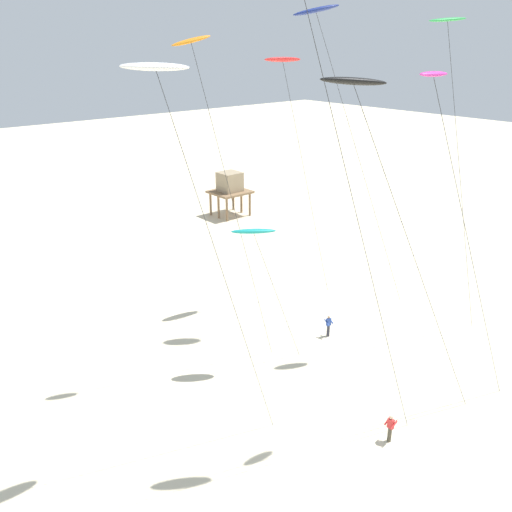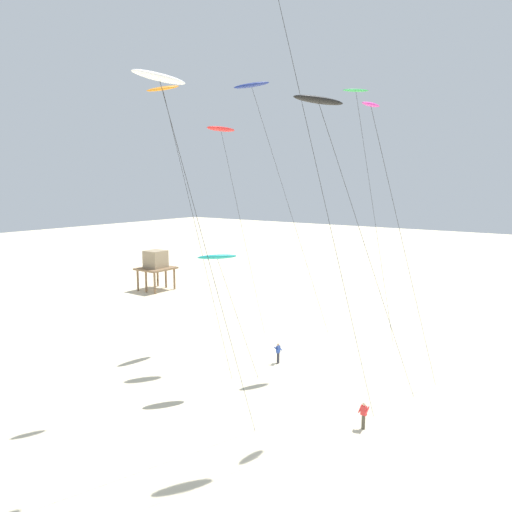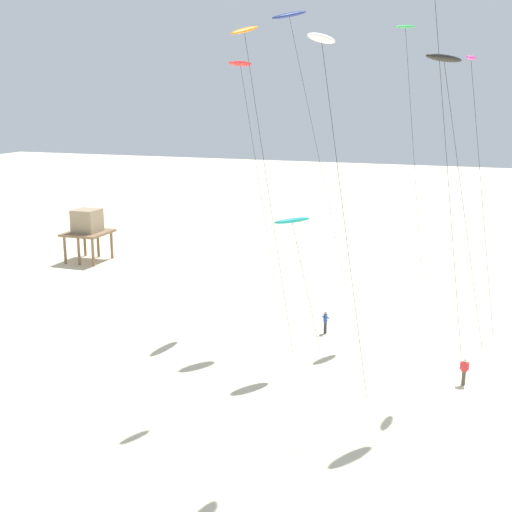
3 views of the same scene
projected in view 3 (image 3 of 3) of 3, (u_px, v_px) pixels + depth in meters
The scene contains 12 objects.
ground_plane at pixel (436, 409), 36.65m from camera, with size 260.00×260.00×0.00m, color beige.
kite_white at pixel (322, 42), 29.21m from camera, with size 6.61×2.44×19.56m.
kite_red at pixel (241, 66), 47.47m from camera, with size 5.92×2.31×19.29m.
kite_magenta at pixel (472, 67), 37.50m from camera, with size 8.07×3.08×19.06m.
kite_green at pixel (406, 33), 45.99m from camera, with size 6.49×2.82×21.63m.
kite_black at pixel (445, 62), 33.98m from camera, with size 9.92×4.28×19.02m.
kite_orange at pixel (246, 39), 36.10m from camera, with size 5.67×2.38×20.69m.
kite_teal at pixel (292, 221), 40.23m from camera, with size 4.54×2.35×9.74m.
kite_navy at pixel (290, 18), 44.88m from camera, with size 9.79×4.34×22.58m.
kite_flyer_nearest at pixel (464, 371), 39.52m from camera, with size 0.51×0.54×1.67m.
kite_flyer_middle at pixel (325, 322), 48.06m from camera, with size 0.57×0.54×1.67m.
stilt_house at pixel (87, 225), 68.15m from camera, with size 4.47×4.11×5.42m.
Camera 3 is at (-34.98, -1.60, 16.99)m, focal length 46.62 mm.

